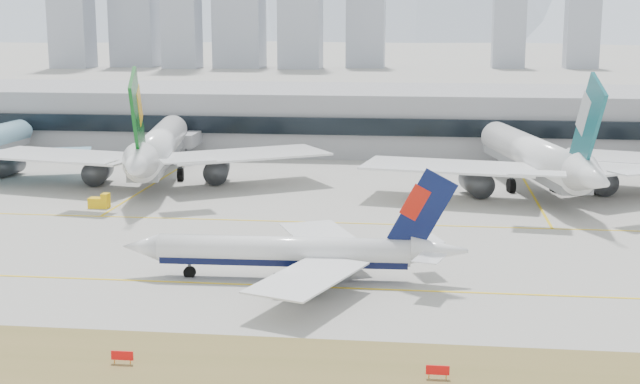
# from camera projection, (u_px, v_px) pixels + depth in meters

# --- Properties ---
(ground) EXTENTS (3000.00, 3000.00, 0.00)m
(ground) POSITION_uv_depth(u_px,v_px,m) (311.00, 275.00, 116.01)
(ground) COLOR #9A9790
(ground) RESTS_ON ground
(taxiing_airliner) EXTENTS (44.51, 38.71, 14.96)m
(taxiing_airliner) POSITION_uv_depth(u_px,v_px,m) (296.00, 252.00, 113.41)
(taxiing_airliner) COLOR white
(taxiing_airliner) RESTS_ON ground
(widebody_eva) EXTENTS (69.44, 68.72, 25.09)m
(widebody_eva) POSITION_uv_depth(u_px,v_px,m) (158.00, 149.00, 179.47)
(widebody_eva) COLOR white
(widebody_eva) RESTS_ON ground
(widebody_cathay) EXTENTS (68.23, 67.78, 24.84)m
(widebody_cathay) POSITION_uv_depth(u_px,v_px,m) (536.00, 159.00, 168.28)
(widebody_cathay) COLOR white
(widebody_cathay) RESTS_ON ground
(terminal) EXTENTS (280.00, 43.10, 15.00)m
(terminal) POSITION_uv_depth(u_px,v_px,m) (369.00, 118.00, 226.36)
(terminal) COLOR gray
(terminal) RESTS_ON ground
(hold_sign_left) EXTENTS (2.20, 0.15, 1.35)m
(hold_sign_left) POSITION_uv_depth(u_px,v_px,m) (122.00, 356.00, 86.36)
(hold_sign_left) COLOR red
(hold_sign_left) RESTS_ON ground
(hold_sign_right) EXTENTS (2.20, 0.15, 1.35)m
(hold_sign_right) POSITION_uv_depth(u_px,v_px,m) (438.00, 370.00, 82.81)
(hold_sign_right) COLOR red
(hold_sign_right) RESTS_ON ground
(gse_b) EXTENTS (3.55, 2.00, 2.60)m
(gse_b) POSITION_uv_depth(u_px,v_px,m) (100.00, 202.00, 156.34)
(gse_b) COLOR yellow
(gse_b) RESTS_ON ground
(gse_c) EXTENTS (3.55, 2.00, 2.60)m
(gse_c) POSITION_uv_depth(u_px,v_px,m) (421.00, 197.00, 160.36)
(gse_c) COLOR yellow
(gse_c) RESTS_ON ground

